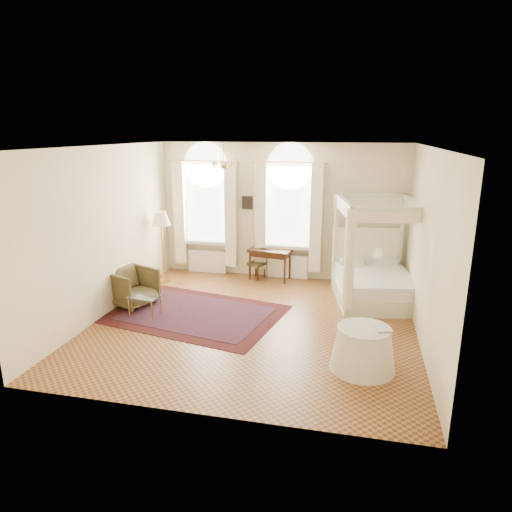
{
  "coord_description": "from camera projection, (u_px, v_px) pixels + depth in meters",
  "views": [
    {
      "loc": [
        1.83,
        -7.88,
        3.57
      ],
      "look_at": [
        -0.05,
        0.4,
        1.22
      ],
      "focal_mm": 32.0,
      "sensor_mm": 36.0,
      "label": 1
    }
  ],
  "objects": [
    {
      "name": "canopy_bed",
      "position": [
        375.0,
        279.0,
        9.76
      ],
      "size": [
        2.01,
        2.3,
        2.2
      ],
      "color": "beige",
      "rests_on": "ground"
    },
    {
      "name": "floor_lamp",
      "position": [
        161.0,
        222.0,
        10.77
      ],
      "size": [
        0.44,
        0.44,
        1.72
      ],
      "color": "gold",
      "rests_on": "ground"
    },
    {
      "name": "room_walls",
      "position": [
        254.0,
        222.0,
        8.23
      ],
      "size": [
        6.0,
        6.0,
        6.0
      ],
      "color": "#FDEAC0",
      "rests_on": "ground"
    },
    {
      "name": "writing_desk",
      "position": [
        270.0,
        254.0,
        11.16
      ],
      "size": [
        1.09,
        0.68,
        0.77
      ],
      "color": "#3E2011",
      "rests_on": "ground"
    },
    {
      "name": "nightstand",
      "position": [
        379.0,
        276.0,
        10.71
      ],
      "size": [
        0.4,
        0.36,
        0.53
      ],
      "primitive_type": "cube",
      "rotation": [
        0.0,
        0.0,
        0.07
      ],
      "color": "#3E2011",
      "rests_on": "ground"
    },
    {
      "name": "coffee_table",
      "position": [
        144.0,
        298.0,
        9.01
      ],
      "size": [
        0.65,
        0.49,
        0.41
      ],
      "color": "silver",
      "rests_on": "ground"
    },
    {
      "name": "nightstand_lamp",
      "position": [
        378.0,
        254.0,
        10.58
      ],
      "size": [
        0.27,
        0.27,
        0.4
      ],
      "color": "gold",
      "rests_on": "nightstand"
    },
    {
      "name": "chandelier",
      "position": [
        224.0,
        164.0,
        9.3
      ],
      "size": [
        0.51,
        0.45,
        0.5
      ],
      "color": "gold",
      "rests_on": "room_walls"
    },
    {
      "name": "oriental_rug",
      "position": [
        196.0,
        314.0,
        9.18
      ],
      "size": [
        3.69,
        2.97,
        0.01
      ],
      "color": "#441010",
      "rests_on": "ground"
    },
    {
      "name": "window_left",
      "position": [
        206.0,
        216.0,
        11.46
      ],
      "size": [
        1.62,
        0.27,
        3.29
      ],
      "color": "white",
      "rests_on": "room_walls"
    },
    {
      "name": "window_right",
      "position": [
        288.0,
        220.0,
        11.01
      ],
      "size": [
        1.62,
        0.27,
        3.29
      ],
      "color": "white",
      "rests_on": "room_walls"
    },
    {
      "name": "armchair",
      "position": [
        132.0,
        287.0,
        9.57
      ],
      "size": [
        1.11,
        1.1,
        0.78
      ],
      "primitive_type": "imported",
      "rotation": [
        0.0,
        0.0,
        1.19
      ],
      "color": "#463B1E",
      "rests_on": "ground"
    },
    {
      "name": "stool",
      "position": [
        257.0,
        265.0,
        11.31
      ],
      "size": [
        0.47,
        0.47,
        0.41
      ],
      "color": "#423C1C",
      "rests_on": "ground"
    },
    {
      "name": "wall_pictures",
      "position": [
        285.0,
        202.0,
        11.02
      ],
      "size": [
        2.54,
        0.03,
        0.39
      ],
      "color": "black",
      "rests_on": "room_walls"
    },
    {
      "name": "side_table",
      "position": [
        363.0,
        349.0,
        6.99
      ],
      "size": [
        1.0,
        1.0,
        0.68
      ],
      "color": "silver",
      "rests_on": "ground"
    },
    {
      "name": "ground",
      "position": [
        254.0,
        323.0,
        8.75
      ],
      "size": [
        6.0,
        6.0,
        0.0
      ],
      "primitive_type": "plane",
      "color": "brown",
      "rests_on": "ground"
    },
    {
      "name": "book",
      "position": [
        375.0,
        328.0,
        6.85
      ],
      "size": [
        0.29,
        0.34,
        0.03
      ],
      "primitive_type": "imported",
      "rotation": [
        0.0,
        0.0,
        0.27
      ],
      "color": "black",
      "rests_on": "side_table"
    },
    {
      "name": "laptop",
      "position": [
        267.0,
        248.0,
        11.19
      ],
      "size": [
        0.36,
        0.3,
        0.02
      ],
      "primitive_type": "imported",
      "rotation": [
        0.0,
        0.0,
        2.78
      ],
      "color": "black",
      "rests_on": "writing_desk"
    }
  ]
}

